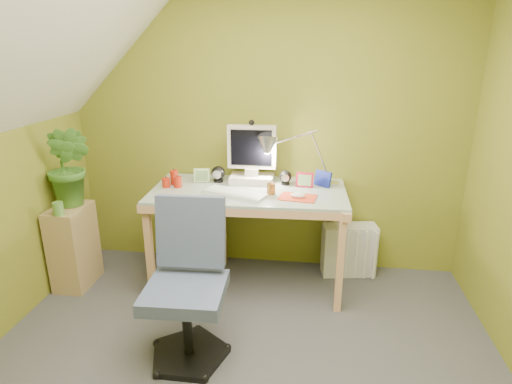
# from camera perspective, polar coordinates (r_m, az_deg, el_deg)

# --- Properties ---
(wall_back) EXTENTS (3.20, 0.01, 2.40)m
(wall_back) POSITION_cam_1_polar(r_m,az_deg,el_deg) (3.50, 1.32, 8.60)
(wall_back) COLOR olive
(wall_back) RESTS_ON floor
(slope_ceiling) EXTENTS (1.10, 3.20, 1.10)m
(slope_ceiling) POSITION_cam_1_polar(r_m,az_deg,el_deg) (2.29, -30.94, 17.00)
(slope_ceiling) COLOR white
(slope_ceiling) RESTS_ON wall_left
(desk) EXTENTS (1.50, 0.79, 0.79)m
(desk) POSITION_cam_1_polar(r_m,az_deg,el_deg) (3.40, -0.96, -5.96)
(desk) COLOR tan
(desk) RESTS_ON floor
(monitor) EXTENTS (0.42, 0.25, 0.57)m
(monitor) POSITION_cam_1_polar(r_m,az_deg,el_deg) (3.35, -0.56, 5.92)
(monitor) COLOR beige
(monitor) RESTS_ON desk
(speaker_left) EXTENTS (0.12, 0.12, 0.13)m
(speaker_left) POSITION_cam_1_polar(r_m,az_deg,el_deg) (3.44, -5.06, 2.42)
(speaker_left) COLOR black
(speaker_left) RESTS_ON desk
(speaker_right) EXTENTS (0.10, 0.10, 0.11)m
(speaker_right) POSITION_cam_1_polar(r_m,az_deg,el_deg) (3.36, 3.96, 1.93)
(speaker_right) COLOR black
(speaker_right) RESTS_ON desk
(keyboard) EXTENTS (0.49, 0.31, 0.02)m
(keyboard) POSITION_cam_1_polar(r_m,az_deg,el_deg) (3.14, -2.82, -0.20)
(keyboard) COLOR white
(keyboard) RESTS_ON desk
(mousepad) EXTENTS (0.28, 0.22, 0.01)m
(mousepad) POSITION_cam_1_polar(r_m,az_deg,el_deg) (3.09, 5.60, -0.71)
(mousepad) COLOR red
(mousepad) RESTS_ON desk
(mouse) EXTENTS (0.11, 0.08, 0.04)m
(mouse) POSITION_cam_1_polar(r_m,az_deg,el_deg) (3.09, 5.60, -0.45)
(mouse) COLOR white
(mouse) RESTS_ON mousepad
(amber_tumbler) EXTENTS (0.07, 0.07, 0.08)m
(amber_tumbler) POSITION_cam_1_polar(r_m,az_deg,el_deg) (3.15, 2.02, 0.45)
(amber_tumbler) COLOR brown
(amber_tumbler) RESTS_ON desk
(candle_cluster) EXTENTS (0.18, 0.17, 0.11)m
(candle_cluster) POSITION_cam_1_polar(r_m,az_deg,el_deg) (3.39, -11.06, 1.73)
(candle_cluster) COLOR red
(candle_cluster) RESTS_ON desk
(photo_frame_red) EXTENTS (0.13, 0.04, 0.11)m
(photo_frame_red) POSITION_cam_1_polar(r_m,az_deg,el_deg) (3.32, 6.50, 1.62)
(photo_frame_red) COLOR #B7132E
(photo_frame_red) RESTS_ON desk
(photo_frame_blue) EXTENTS (0.12, 0.10, 0.12)m
(photo_frame_blue) POSITION_cam_1_polar(r_m,az_deg,el_deg) (3.36, 8.90, 1.78)
(photo_frame_blue) COLOR navy
(photo_frame_blue) RESTS_ON desk
(photo_frame_green) EXTENTS (0.13, 0.03, 0.11)m
(photo_frame_green) POSITION_cam_1_polar(r_m,az_deg,el_deg) (3.45, -7.24, 2.22)
(photo_frame_green) COLOR #C1E39C
(photo_frame_green) RESTS_ON desk
(desk_lamp) EXTENTS (0.63, 0.36, 0.64)m
(desk_lamp) POSITION_cam_1_polar(r_m,az_deg,el_deg) (3.31, 7.21, 6.25)
(desk_lamp) COLOR #AAA9AD
(desk_lamp) RESTS_ON desk
(side_ledge) EXTENTS (0.24, 0.38, 0.66)m
(side_ledge) POSITION_cam_1_polar(r_m,az_deg,el_deg) (3.68, -23.11, -6.69)
(side_ledge) COLOR tan
(side_ledge) RESTS_ON floor
(potted_plant) EXTENTS (0.38, 0.33, 0.62)m
(potted_plant) POSITION_cam_1_polar(r_m,az_deg,el_deg) (3.50, -23.61, 3.12)
(potted_plant) COLOR #407828
(potted_plant) RESTS_ON side_ledge
(green_cup) EXTENTS (0.08, 0.08, 0.10)m
(green_cup) POSITION_cam_1_polar(r_m,az_deg,el_deg) (3.42, -24.86, -2.03)
(green_cup) COLOR #59903C
(green_cup) RESTS_ON side_ledge
(task_chair) EXTENTS (0.54, 0.54, 0.95)m
(task_chair) POSITION_cam_1_polar(r_m,az_deg,el_deg) (2.60, -9.45, -12.78)
(task_chair) COLOR #455071
(task_chair) RESTS_ON floor
(radiator) EXTENTS (0.46, 0.24, 0.44)m
(radiator) POSITION_cam_1_polar(r_m,az_deg,el_deg) (3.67, 12.26, -7.53)
(radiator) COLOR silver
(radiator) RESTS_ON floor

